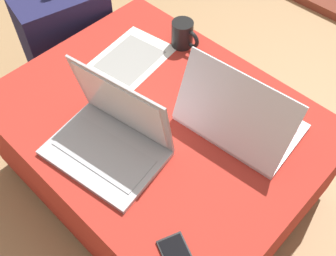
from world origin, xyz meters
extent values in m
plane|color=tan|center=(0.00, 0.00, 0.00)|extent=(14.00, 14.00, 0.00)
cube|color=maroon|center=(0.00, 0.00, 0.03)|extent=(0.96, 0.74, 0.05)
cube|color=#B22D23|center=(0.00, 0.00, 0.23)|extent=(1.00, 0.77, 0.35)
cube|color=#B7B7BC|center=(-0.01, -0.21, 0.41)|extent=(0.36, 0.28, 0.02)
cube|color=#B2B2B7|center=(-0.01, -0.22, 0.42)|extent=(0.30, 0.17, 0.00)
cube|color=#B7B7BC|center=(-0.02, -0.12, 0.53)|extent=(0.33, 0.10, 0.23)
cube|color=white|center=(-0.02, -0.12, 0.53)|extent=(0.29, 0.08, 0.20)
cube|color=silver|center=(0.21, 0.15, 0.41)|extent=(0.37, 0.26, 0.02)
cube|color=#B2B2B7|center=(0.21, 0.16, 0.42)|extent=(0.32, 0.15, 0.00)
cube|color=silver|center=(0.21, 0.08, 0.53)|extent=(0.36, 0.12, 0.22)
cube|color=#B23D93|center=(0.21, 0.08, 0.53)|extent=(0.32, 0.10, 0.19)
cube|color=#23234C|center=(-0.65, 0.11, 0.24)|extent=(0.27, 0.39, 0.48)
cube|color=#1E1E41|center=(-0.77, 0.13, 0.15)|extent=(0.13, 0.29, 0.22)
cube|color=silver|center=(-0.25, 0.11, 0.40)|extent=(0.25, 0.32, 0.00)
cube|color=gray|center=(-0.25, 0.11, 0.40)|extent=(0.19, 0.23, 0.00)
cylinder|color=black|center=(-0.17, 0.29, 0.45)|extent=(0.08, 0.08, 0.10)
torus|color=black|center=(-0.13, 0.29, 0.45)|extent=(0.07, 0.01, 0.07)
camera|label=1|loc=(0.56, -0.54, 1.35)|focal=42.00mm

